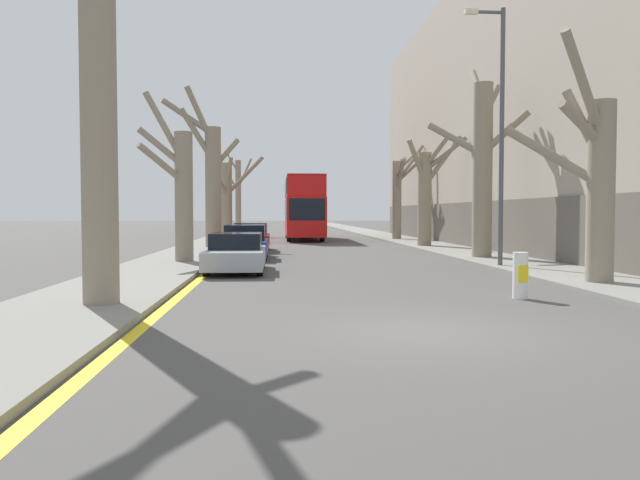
{
  "coord_description": "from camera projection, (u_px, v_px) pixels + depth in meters",
  "views": [
    {
      "loc": [
        -2.35,
        -9.72,
        1.9
      ],
      "look_at": [
        0.31,
        29.72,
        0.2
      ],
      "focal_mm": 35.0,
      "sensor_mm": 36.0,
      "label": 1
    }
  ],
  "objects": [
    {
      "name": "street_tree_left_1",
      "position": [
        181.0,
        190.0,
        23.03
      ],
      "size": [
        1.96,
        1.69,
        6.41
      ],
      "color": "gray",
      "rests_on": "ground"
    },
    {
      "name": "parked_car_2",
      "position": [
        251.0,
        238.0,
        31.27
      ],
      "size": [
        1.81,
        4.56,
        1.41
      ],
      "color": "maroon",
      "rests_on": "ground"
    },
    {
      "name": "street_tree_left_0",
      "position": [
        93.0,
        89.0,
        12.08
      ],
      "size": [
        2.66,
        4.59,
        9.13
      ],
      "color": "gray",
      "rests_on": "ground"
    },
    {
      "name": "street_tree_right_2",
      "position": [
        427.0,
        192.0,
        34.31
      ],
      "size": [
        3.34,
        1.98,
        6.13
      ],
      "color": "gray",
      "rests_on": "ground"
    },
    {
      "name": "sidewalk_right",
      "position": [
        368.0,
        232.0,
        60.19
      ],
      "size": [
        3.11,
        120.0,
        0.12
      ],
      "primitive_type": "cube",
      "color": "gray",
      "rests_on": "ground"
    },
    {
      "name": "street_tree_right_3",
      "position": [
        399.0,
        193.0,
        43.42
      ],
      "size": [
        2.23,
        3.47,
        6.68
      ],
      "color": "gray",
      "rests_on": "ground"
    },
    {
      "name": "street_tree_left_2",
      "position": [
        211.0,
        178.0,
        32.76
      ],
      "size": [
        3.93,
        2.46,
        8.45
      ],
      "color": "gray",
      "rests_on": "ground"
    },
    {
      "name": "street_tree_left_4",
      "position": [
        238.0,
        194.0,
        53.42
      ],
      "size": [
        2.8,
        1.52,
        7.21
      ],
      "color": "gray",
      "rests_on": "ground"
    },
    {
      "name": "lamp_post",
      "position": [
        499.0,
        126.0,
        21.15
      ],
      "size": [
        1.4,
        0.2,
        8.82
      ],
      "color": "#4C4F54",
      "rests_on": "ground"
    },
    {
      "name": "street_tree_right_1",
      "position": [
        482.0,
        163.0,
        25.42
      ],
      "size": [
        3.73,
        3.78,
        8.26
      ],
      "color": "gray",
      "rests_on": "ground"
    },
    {
      "name": "double_decker_bus",
      "position": [
        303.0,
        205.0,
        44.91
      ],
      "size": [
        2.59,
        11.06,
        4.42
      ],
      "color": "red",
      "rests_on": "ground"
    },
    {
      "name": "parked_car_1",
      "position": [
        245.0,
        243.0,
        25.85
      ],
      "size": [
        1.85,
        4.07,
        1.42
      ],
      "color": "navy",
      "rests_on": "ground"
    },
    {
      "name": "street_tree_right_0",
      "position": [
        595.0,
        180.0,
        16.07
      ],
      "size": [
        2.5,
        2.59,
        6.32
      ],
      "color": "gray",
      "rests_on": "ground"
    },
    {
      "name": "traffic_bollard",
      "position": [
        520.0,
        275.0,
        13.81
      ],
      "size": [
        0.33,
        0.34,
        1.03
      ],
      "color": "white",
      "rests_on": "ground"
    },
    {
      "name": "sidewalk_left",
      "position": [
        236.0,
        233.0,
        59.34
      ],
      "size": [
        3.11,
        120.0,
        0.12
      ],
      "primitive_type": "cube",
      "color": "gray",
      "rests_on": "ground"
    },
    {
      "name": "building_facade_right",
      "position": [
        537.0,
        116.0,
        36.7
      ],
      "size": [
        10.08,
        41.08,
        15.3
      ],
      "color": "#9E9384",
      "rests_on": "ground"
    },
    {
      "name": "kerb_line_stripe",
      "position": [
        254.0,
        233.0,
        59.46
      ],
      "size": [
        0.24,
        120.0,
        0.01
      ],
      "primitive_type": "cube",
      "color": "yellow",
      "rests_on": "ground"
    },
    {
      "name": "parked_car_0",
      "position": [
        236.0,
        253.0,
        20.2
      ],
      "size": [
        1.82,
        4.37,
        1.25
      ],
      "color": "#9EA3AD",
      "rests_on": "ground"
    },
    {
      "name": "ground_plane",
      "position": [
        426.0,
        332.0,
        9.93
      ],
      "size": [
        300.0,
        300.0,
        0.0
      ],
      "primitive_type": "plane",
      "color": "#4C4947"
    },
    {
      "name": "street_tree_left_3",
      "position": [
        228.0,
        198.0,
        43.63
      ],
      "size": [
        3.36,
        2.09,
        5.96
      ],
      "color": "gray",
      "rests_on": "ground"
    }
  ]
}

